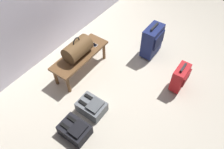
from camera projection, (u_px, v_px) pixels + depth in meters
ground_plane at (133, 82)px, 3.43m from camera, size 6.60×6.60×0.00m
bench at (80, 57)px, 3.37m from camera, size 1.00×0.36×0.36m
duffel_bag_brown at (77, 49)px, 3.21m from camera, size 0.44×0.26×0.34m
cell_phone at (93, 44)px, 3.47m from camera, size 0.07×0.14×0.01m
suitcase_upright_navy at (152, 41)px, 3.62m from camera, size 0.40×0.24×0.60m
suitcase_small_red at (180, 77)px, 3.19m from camera, size 0.32×0.18×0.46m
backpack_grey at (92, 107)px, 3.02m from camera, size 0.28×0.38×0.21m
backpack_dark at (75, 130)px, 2.79m from camera, size 0.28×0.38×0.21m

